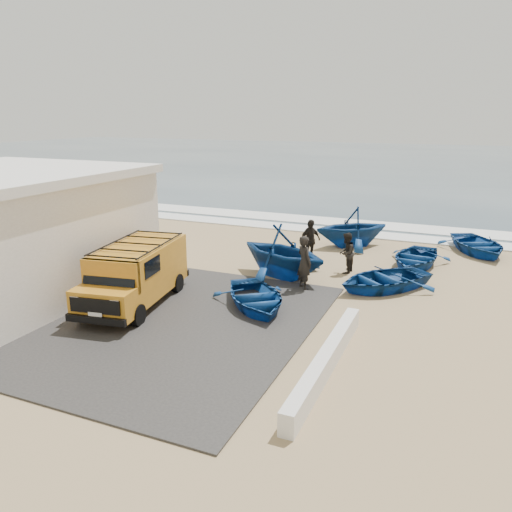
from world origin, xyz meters
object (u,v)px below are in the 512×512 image
(boat_far_right, at_px, (478,245))
(boat_mid_left, at_px, (282,251))
(boat_mid_right, at_px, (415,258))
(fisherman_back, at_px, (310,241))
(parapet, at_px, (326,360))
(fisherman_middle, at_px, (346,253))
(boat_far_left, at_px, (352,227))
(van, at_px, (136,272))
(fisherman_front, at_px, (304,263))
(boat_near_left, at_px, (256,297))
(boat_near_right, at_px, (383,279))

(boat_far_right, bearing_deg, boat_mid_left, -160.53)
(boat_mid_right, bearing_deg, boat_far_right, 60.90)
(fisherman_back, bearing_deg, boat_mid_left, -152.34)
(parapet, distance_m, boat_far_right, 13.81)
(boat_far_right, xyz_separation_m, fisherman_middle, (-4.89, -5.29, 0.42))
(boat_mid_left, xyz_separation_m, boat_far_left, (1.43, 5.77, -0.08))
(boat_far_left, bearing_deg, fisherman_back, -58.25)
(parapet, relative_size, fisherman_back, 3.25)
(boat_far_right, height_order, fisherman_back, fisherman_back)
(boat_mid_right, relative_size, fisherman_middle, 2.14)
(van, height_order, fisherman_back, van)
(fisherman_front, distance_m, fisherman_back, 3.63)
(boat_far_left, bearing_deg, boat_mid_right, 15.40)
(fisherman_front, bearing_deg, boat_near_left, 111.05)
(boat_mid_left, relative_size, boat_far_left, 1.09)
(van, relative_size, boat_far_left, 1.39)
(boat_near_right, distance_m, boat_mid_right, 3.52)
(van, bearing_deg, boat_mid_right, 36.14)
(boat_mid_right, bearing_deg, boat_far_left, 152.75)
(boat_near_left, distance_m, boat_mid_left, 3.49)
(fisherman_back, bearing_deg, van, -172.67)
(fisherman_middle, height_order, fisherman_back, fisherman_back)
(boat_near_left, bearing_deg, boat_mid_left, 57.97)
(boat_far_left, height_order, fisherman_back, boat_far_left)
(boat_mid_right, bearing_deg, fisherman_front, -119.32)
(van, height_order, boat_near_left, van)
(fisherman_front, bearing_deg, boat_mid_left, 1.78)
(boat_near_right, bearing_deg, boat_near_left, -94.21)
(van, relative_size, boat_mid_right, 1.43)
(parapet, height_order, boat_near_left, boat_near_left)
(fisherman_middle, bearing_deg, boat_mid_right, 133.43)
(boat_near_right, height_order, fisherman_front, fisherman_front)
(parapet, height_order, boat_far_left, boat_far_left)
(boat_near_right, xyz_separation_m, boat_mid_left, (-3.89, -0.11, 0.66))
(parapet, xyz_separation_m, van, (-7.08, 1.93, 0.84))
(boat_far_left, height_order, boat_far_right, boat_far_left)
(boat_far_left, xyz_separation_m, boat_far_right, (5.63, 1.04, -0.56))
(boat_mid_right, height_order, boat_far_left, boat_far_left)
(boat_far_right, xyz_separation_m, fisherman_front, (-5.84, -7.83, 0.60))
(van, distance_m, fisherman_back, 8.09)
(van, relative_size, boat_far_right, 1.31)
(van, distance_m, boat_near_left, 4.07)
(fisherman_back, bearing_deg, fisherman_middle, -82.71)
(fisherman_middle, bearing_deg, boat_near_left, -16.44)
(boat_far_left, bearing_deg, fisherman_middle, -30.02)
(boat_near_right, bearing_deg, boat_mid_right, 118.82)
(fisherman_front, bearing_deg, boat_far_right, -85.18)
(fisherman_back, bearing_deg, fisherman_front, -130.49)
(van, relative_size, boat_near_right, 1.36)
(boat_near_left, bearing_deg, fisherman_front, 31.98)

